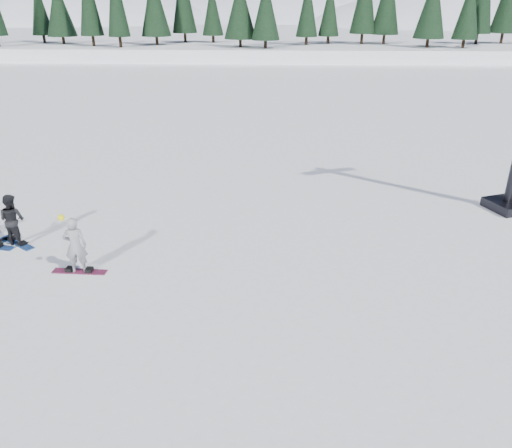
{
  "coord_description": "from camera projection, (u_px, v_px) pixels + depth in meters",
  "views": [
    {
      "loc": [
        4.47,
        -11.91,
        6.89
      ],
      "look_at": [
        3.95,
        0.87,
        1.1
      ],
      "focal_mm": 35.0,
      "sensor_mm": 36.0,
      "label": 1
    }
  ],
  "objects": [
    {
      "name": "snowboard_man",
      "position": [
        17.0,
        243.0,
        15.39
      ],
      "size": [
        1.39,
        1.08,
        0.03
      ],
      "primitive_type": "cube",
      "rotation": [
        0.0,
        0.0,
        -0.6
      ],
      "color": "#1C4A9D",
      "rests_on": "ground"
    },
    {
      "name": "alpine_backdrop",
      "position": [
        235.0,
        58.0,
        192.23
      ],
      "size": [
        412.5,
        227.0,
        53.2
      ],
      "color": "white",
      "rests_on": "ground"
    },
    {
      "name": "snowboarder_woman",
      "position": [
        75.0,
        245.0,
        13.43
      ],
      "size": [
        0.66,
        0.49,
        1.78
      ],
      "rotation": [
        0.0,
        0.0,
        3.33
      ],
      "color": "#98979C",
      "rests_on": "ground"
    },
    {
      "name": "snowboard_woman",
      "position": [
        80.0,
        271.0,
        13.77
      ],
      "size": [
        1.51,
        0.33,
        0.03
      ],
      "primitive_type": "cube",
      "rotation": [
        0.0,
        0.0,
        -0.03
      ],
      "color": "#901F4B",
      "rests_on": "ground"
    },
    {
      "name": "ground",
      "position": [
        113.0,
        271.0,
        13.85
      ],
      "size": [
        420.0,
        420.0,
        0.0
      ],
      "primitive_type": "plane",
      "color": "white",
      "rests_on": "ground"
    },
    {
      "name": "snowboarder_man",
      "position": [
        12.0,
        219.0,
        15.06
      ],
      "size": [
        0.91,
        0.79,
        1.61
      ],
      "primitive_type": "imported",
      "rotation": [
        0.0,
        0.0,
        2.88
      ],
      "color": "black",
      "rests_on": "ground"
    }
  ]
}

